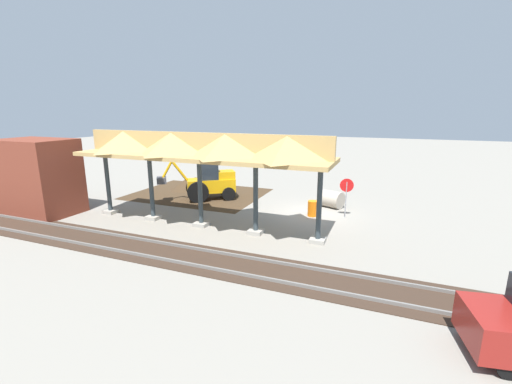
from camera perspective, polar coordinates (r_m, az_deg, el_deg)
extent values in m
plane|color=gray|center=(20.65, 9.30, -3.50)|extent=(120.00, 120.00, 0.00)
cube|color=#42301E|center=(25.33, -9.61, -0.31)|extent=(9.23, 7.00, 0.01)
cube|color=#9E998E|center=(16.27, 10.23, -7.92)|extent=(0.70, 0.70, 0.20)
cylinder|color=#2D383D|center=(15.73, 10.49, -2.14)|extent=(0.24, 0.24, 3.60)
cube|color=#9E998E|center=(17.09, -0.05, -6.62)|extent=(0.70, 0.70, 0.20)
cylinder|color=#2D383D|center=(16.58, -0.06, -1.10)|extent=(0.24, 0.24, 3.60)
cube|color=#9E998E|center=(18.40, -9.09, -5.30)|extent=(0.70, 0.70, 0.20)
cylinder|color=#2D383D|center=(17.93, -9.29, -0.15)|extent=(0.24, 0.24, 3.60)
cube|color=#9E998E|center=(20.11, -16.72, -4.08)|extent=(0.70, 0.70, 0.20)
cylinder|color=#2D383D|center=(19.68, -17.06, 0.65)|extent=(0.24, 0.24, 3.60)
cube|color=#9E998E|center=(22.13, -23.05, -3.01)|extent=(0.70, 0.70, 0.20)
cylinder|color=#2D383D|center=(21.73, -23.46, 1.30)|extent=(0.24, 0.24, 3.60)
cube|color=tan|center=(17.58, -9.52, 5.87)|extent=(13.60, 3.20, 0.20)
cube|color=tan|center=(17.51, -9.61, 7.98)|extent=(13.60, 0.20, 1.10)
pyramid|color=tan|center=(15.62, 5.27, 7.45)|extent=(2.79, 3.20, 1.10)
pyramid|color=tan|center=(16.76, -5.03, 7.87)|extent=(2.79, 3.20, 1.10)
pyramid|color=tan|center=(18.36, -13.79, 8.03)|extent=(2.79, 3.20, 1.10)
pyramid|color=tan|center=(20.31, -21.01, 8.03)|extent=(2.79, 3.20, 1.10)
cube|color=slate|center=(13.98, 2.53, -11.51)|extent=(60.00, 0.08, 0.15)
cube|color=slate|center=(12.78, 0.33, -14.06)|extent=(60.00, 0.08, 0.15)
cube|color=#38281E|center=(13.40, 1.49, -12.96)|extent=(60.00, 2.58, 0.03)
cylinder|color=gray|center=(20.00, 14.75, -1.27)|extent=(0.06, 0.06, 2.06)
cylinder|color=red|center=(19.81, 14.89, 1.09)|extent=(0.76, 0.15, 0.76)
cube|color=orange|center=(23.55, -7.49, 1.12)|extent=(3.35, 2.94, 0.90)
cube|color=#1E262D|center=(23.30, -8.07, 3.86)|extent=(1.74, 1.71, 1.40)
cube|color=orange|center=(23.55, -5.07, 2.93)|extent=(1.57, 1.56, 0.50)
cylinder|color=black|center=(24.21, -9.94, 0.72)|extent=(1.31, 1.07, 1.40)
cylinder|color=black|center=(22.82, -9.64, -0.05)|extent=(1.31, 1.07, 1.40)
cylinder|color=black|center=(24.44, -5.12, 0.40)|extent=(0.90, 0.77, 0.90)
cylinder|color=black|center=(23.19, -4.59, -0.31)|extent=(0.90, 0.77, 0.90)
cylinder|color=orange|center=(23.18, -12.64, 3.50)|extent=(0.97, 0.78, 1.41)
cylinder|color=orange|center=(23.17, -14.67, 3.46)|extent=(0.79, 0.64, 1.32)
cube|color=#47474C|center=(23.29, -15.46, 1.91)|extent=(0.96, 1.00, 0.40)
cone|color=#42301E|center=(26.94, -11.55, 0.43)|extent=(4.76, 4.76, 1.65)
cylinder|color=#9E9384|center=(21.98, 12.49, -1.16)|extent=(1.62, 1.49, 1.06)
cylinder|color=black|center=(22.32, 11.07, -0.86)|extent=(0.29, 0.64, 0.69)
cube|color=brown|center=(23.64, -32.51, 2.14)|extent=(4.24, 2.84, 4.37)
cylinder|color=black|center=(10.50, 36.60, -22.31)|extent=(0.63, 0.31, 0.60)
cylinder|color=black|center=(11.61, 33.45, -18.30)|extent=(0.63, 0.31, 0.60)
cylinder|color=orange|center=(20.00, 9.41, -2.72)|extent=(0.56, 0.56, 0.90)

